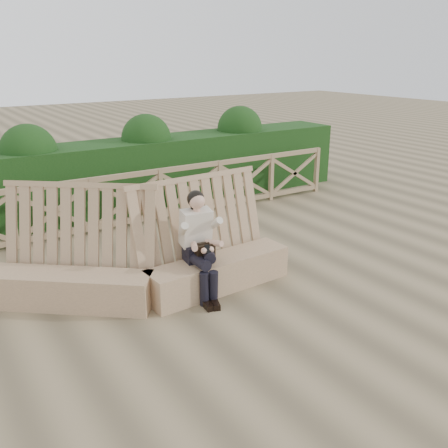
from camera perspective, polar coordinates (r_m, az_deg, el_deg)
ground at (r=7.30m, az=-0.02°, el=-7.93°), size 60.00×60.00×0.00m
bench at (r=7.20m, az=-8.90°, el=-4.98°), size 4.14×2.04×1.61m
woman at (r=7.01m, az=-2.82°, el=-1.93°), size 0.47×0.93×1.51m
guardrail at (r=10.02m, az=-10.95°, el=2.70°), size 10.10×0.09×1.10m
hedge at (r=11.06m, az=-13.40°, el=5.11°), size 12.00×1.20×1.50m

